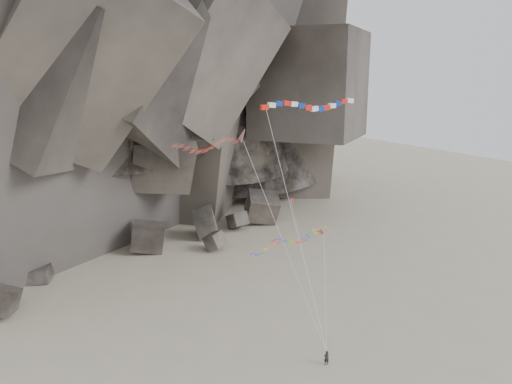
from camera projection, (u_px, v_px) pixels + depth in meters
ground at (280, 358)px, 55.78m from camera, size 260.00×260.00×0.00m
headland at (60, 9)px, 99.12m from camera, size 110.00×70.00×84.00m
boulder_field at (132, 245)px, 83.14m from camera, size 61.64×16.45×8.30m
kite_flyer at (326, 357)px, 54.42m from camera, size 0.78×0.63×1.95m
delta_kite at (206, 145)px, 45.82m from camera, size 15.10×6.38×24.46m
banner_kite at (310, 107)px, 49.57m from camera, size 10.17×4.86×26.97m
parafoil_kite at (287, 241)px, 54.57m from camera, size 12.22×6.02×12.09m
pennant_kite at (296, 225)px, 53.84m from camera, size 1.20×5.53×16.29m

